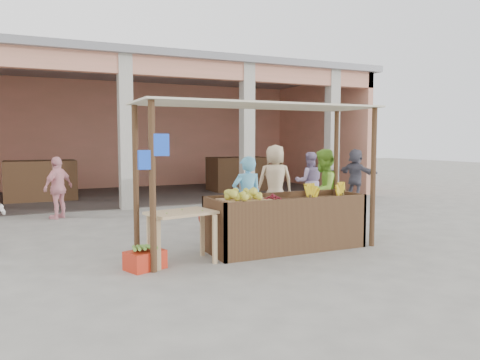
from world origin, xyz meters
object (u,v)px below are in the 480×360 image
vendor_green (323,189)px  vendor_blue (247,196)px  fruit_stall (285,225)px  side_table (181,221)px  motorcycle (234,206)px  red_crate (145,260)px

vendor_green → vendor_blue: bearing=-26.9°
fruit_stall → vendor_blue: size_ratio=1.60×
side_table → motorcycle: 2.92m
red_crate → vendor_blue: vendor_blue is taller
vendor_blue → vendor_green: vendor_green is taller
red_crate → vendor_blue: size_ratio=0.31×
motorcycle → vendor_green: bearing=-137.6°
fruit_stall → vendor_green: size_ratio=1.51×
side_table → vendor_blue: vendor_blue is taller
side_table → motorcycle: (1.86, 2.25, -0.19)m
motorcycle → side_table: bearing=137.7°
red_crate → fruit_stall: bearing=-15.0°
vendor_green → motorcycle: 1.90m
side_table → vendor_green: bearing=4.3°
fruit_stall → vendor_blue: vendor_blue is taller
fruit_stall → side_table: fruit_stall is taller
vendor_blue → vendor_green: bearing=-175.2°
fruit_stall → red_crate: bearing=-173.9°
vendor_blue → vendor_green: size_ratio=0.94×
fruit_stall → red_crate: size_ratio=5.11×
vendor_blue → motorcycle: vendor_blue is taller
fruit_stall → vendor_green: bearing=31.9°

